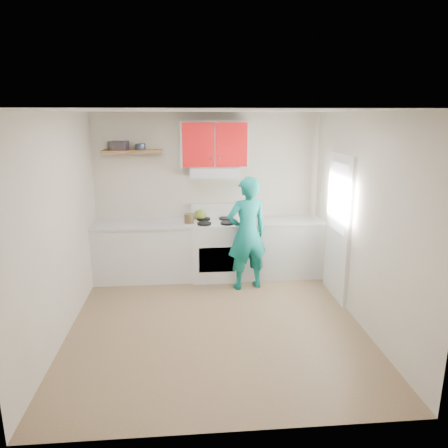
{
  "coord_description": "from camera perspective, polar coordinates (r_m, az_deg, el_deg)",
  "views": [
    {
      "loc": [
        -0.31,
        -4.82,
        2.55
      ],
      "look_at": [
        0.15,
        0.55,
        1.15
      ],
      "focal_mm": 33.66,
      "sensor_mm": 36.0,
      "label": 1
    }
  ],
  "objects": [
    {
      "name": "upper_cabinets",
      "position": [
        6.59,
        -1.34,
        10.81
      ],
      "size": [
        1.02,
        0.33,
        0.7
      ],
      "primitive_type": "cube",
      "color": "#B30F10",
      "rests_on": "back_wall"
    },
    {
      "name": "door",
      "position": [
        6.1,
        15.26,
        -0.45
      ],
      "size": [
        0.05,
        0.85,
        2.05
      ],
      "primitive_type": "cube",
      "color": "white",
      "rests_on": "floor"
    },
    {
      "name": "range_hood",
      "position": [
        6.57,
        -1.29,
        7.08
      ],
      "size": [
        0.76,
        0.44,
        0.15
      ],
      "primitive_type": "cube",
      "color": "silver",
      "rests_on": "back_wall"
    },
    {
      "name": "kettle",
      "position": [
        6.77,
        -3.27,
        1.31
      ],
      "size": [
        0.23,
        0.23,
        0.16
      ],
      "primitive_type": "ellipsoid",
      "rotation": [
        0.0,
        0.0,
        -0.24
      ],
      "color": "olive",
      "rests_on": "stove"
    },
    {
      "name": "person",
      "position": [
        6.22,
        3.15,
        -1.3
      ],
      "size": [
        0.71,
        0.56,
        1.71
      ],
      "primitive_type": "imported",
      "rotation": [
        0.0,
        0.0,
        3.4
      ],
      "color": "#0C7167",
      "rests_on": "floor"
    },
    {
      "name": "silicone_mat",
      "position": [
        6.83,
        10.53,
        0.35
      ],
      "size": [
        0.32,
        0.29,
        0.01
      ],
      "primitive_type": "cube",
      "rotation": [
        0.0,
        0.0,
        -0.23
      ],
      "color": "red",
      "rests_on": "counter_right"
    },
    {
      "name": "back_wall",
      "position": [
        6.85,
        -2.23,
        4.03
      ],
      "size": [
        3.6,
        0.04,
        2.6
      ],
      "primitive_type": "cube",
      "color": "beige",
      "rests_on": "floor"
    },
    {
      "name": "counter_right",
      "position": [
        6.91,
        7.46,
        -3.25
      ],
      "size": [
        1.32,
        0.6,
        0.9
      ],
      "primitive_type": "cube",
      "color": "silver",
      "rests_on": "floor"
    },
    {
      "name": "books",
      "position": [
        6.66,
        -14.11,
        10.3
      ],
      "size": [
        0.31,
        0.26,
        0.14
      ],
      "primitive_type": "cube",
      "rotation": [
        0.0,
        0.0,
        -0.31
      ],
      "color": "#383137",
      "rests_on": "shelf"
    },
    {
      "name": "counter_left",
      "position": [
        6.8,
        -10.84,
        -3.71
      ],
      "size": [
        1.52,
        0.6,
        0.9
      ],
      "primitive_type": "cube",
      "color": "silver",
      "rests_on": "floor"
    },
    {
      "name": "door_glass",
      "position": [
        6.0,
        15.29,
        3.47
      ],
      "size": [
        0.01,
        0.55,
        0.95
      ],
      "primitive_type": "cube",
      "color": "white",
      "rests_on": "door"
    },
    {
      "name": "tin",
      "position": [
        6.63,
        -11.3,
        10.26
      ],
      "size": [
        0.18,
        0.18,
        0.1
      ],
      "primitive_type": "cylinder",
      "rotation": [
        0.0,
        0.0,
        0.2
      ],
      "color": "#333D4C",
      "rests_on": "shelf"
    },
    {
      "name": "stove",
      "position": [
        6.75,
        -1.17,
        -3.5
      ],
      "size": [
        0.76,
        0.65,
        0.92
      ],
      "primitive_type": "cube",
      "color": "white",
      "rests_on": "floor"
    },
    {
      "name": "floor",
      "position": [
        5.47,
        -1.1,
        -13.26
      ],
      "size": [
        3.8,
        3.8,
        0.0
      ],
      "primitive_type": "plane",
      "color": "brown",
      "rests_on": "ground"
    },
    {
      "name": "ceiling",
      "position": [
        4.83,
        -1.25,
        15.13
      ],
      "size": [
        3.6,
        3.8,
        0.04
      ],
      "primitive_type": "cube",
      "color": "white",
      "rests_on": "floor"
    },
    {
      "name": "front_wall",
      "position": [
        3.2,
        1.11,
        -8.51
      ],
      "size": [
        3.6,
        0.04,
        2.6
      ],
      "primitive_type": "cube",
      "color": "beige",
      "rests_on": "floor"
    },
    {
      "name": "shelf",
      "position": [
        6.65,
        -12.32,
        9.65
      ],
      "size": [
        0.9,
        0.3,
        0.04
      ],
      "primitive_type": "cube",
      "color": "brown",
      "rests_on": "back_wall"
    },
    {
      "name": "cutting_board",
      "position": [
        6.75,
        5.27,
        0.42
      ],
      "size": [
        0.33,
        0.28,
        0.02
      ],
      "primitive_type": "cube",
      "rotation": [
        0.0,
        0.0,
        -0.32
      ],
      "color": "olive",
      "rests_on": "counter_right"
    },
    {
      "name": "crock",
      "position": [
        6.53,
        -4.77,
        0.65
      ],
      "size": [
        0.19,
        0.19,
        0.17
      ],
      "primitive_type": "cylinder",
      "rotation": [
        0.0,
        0.0,
        -0.39
      ],
      "color": "#4C3A21",
      "rests_on": "counter_left"
    },
    {
      "name": "right_wall",
      "position": [
        5.41,
        18.2,
        0.45
      ],
      "size": [
        0.04,
        3.8,
        2.6
      ],
      "primitive_type": "cube",
      "color": "beige",
      "rests_on": "floor"
    },
    {
      "name": "left_wall",
      "position": [
        5.2,
        -21.37,
        -0.39
      ],
      "size": [
        0.04,
        3.8,
        2.6
      ],
      "primitive_type": "cube",
      "color": "beige",
      "rests_on": "floor"
    }
  ]
}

